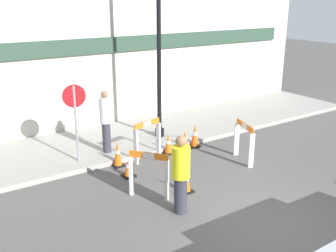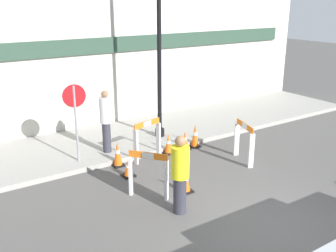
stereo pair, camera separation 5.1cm
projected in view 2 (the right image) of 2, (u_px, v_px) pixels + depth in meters
ground_plane at (273, 230)px, 7.61m from camera, size 60.00×60.00×0.00m
sidewalk_slab at (127, 138)px, 12.39m from camera, size 18.00×3.13×0.13m
storefront_facade at (101, 47)px, 12.85m from camera, size 18.00×0.22×5.50m
streetlamp_post at (159, 0)px, 11.11m from camera, size 0.44×0.44×6.45m
stop_sign at (75, 110)px, 10.06m from camera, size 0.60×0.11×2.07m
barricade_0 at (148, 173)px, 8.67m from camera, size 0.67×0.78×1.09m
barricade_1 at (244, 141)px, 10.62m from camera, size 0.42×0.95×1.09m
barricade_2 at (147, 139)px, 10.73m from camera, size 0.92×0.34×1.12m
traffic_cone_0 at (118, 154)px, 10.39m from camera, size 0.30×0.30×0.71m
traffic_cone_1 at (195, 136)px, 11.73m from camera, size 0.30×0.30×0.72m
traffic_cone_2 at (186, 181)px, 9.01m from camera, size 0.30×0.30×0.55m
traffic_cone_3 at (185, 140)px, 11.56m from camera, size 0.30×0.30×0.57m
traffic_cone_4 at (168, 144)px, 11.25m from camera, size 0.30×0.30×0.59m
traffic_cone_5 at (128, 168)px, 9.81m from camera, size 0.30×0.30×0.47m
person_worker at (180, 173)px, 7.95m from camera, size 0.53×0.53×1.69m
person_pedestrian at (106, 119)px, 10.80m from camera, size 0.44×0.44×1.77m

